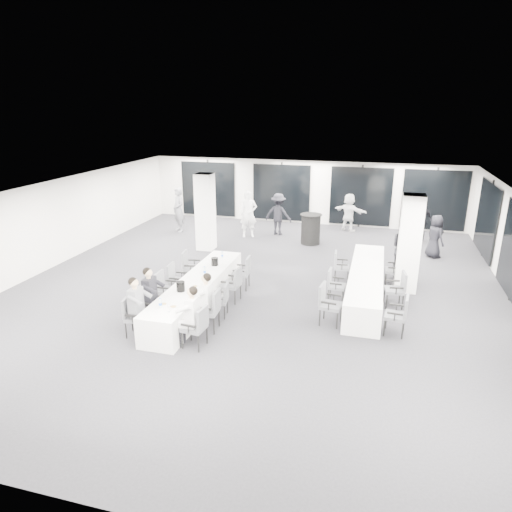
{
  "coord_description": "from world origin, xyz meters",
  "views": [
    {
      "loc": [
        3.25,
        -11.99,
        5.15
      ],
      "look_at": [
        0.04,
        -0.2,
        1.06
      ],
      "focal_mm": 32.0,
      "sensor_mm": 36.0,
      "label": 1
    }
  ],
  "objects": [
    {
      "name": "banquet_table_main",
      "position": [
        -1.19,
        -1.63,
        0.38
      ],
      "size": [
        0.9,
        5.0,
        0.75
      ],
      "primitive_type": "cube",
      "color": "white",
      "rests_on": "floor"
    },
    {
      "name": "seated_guest_d",
      "position": [
        -0.52,
        -2.82,
        0.81
      ],
      "size": [
        0.5,
        0.38,
        1.44
      ],
      "rotation": [
        0.0,
        0.0,
        1.57
      ],
      "color": "silver",
      "rests_on": "floor"
    },
    {
      "name": "ice_bucket_near",
      "position": [
        -1.28,
        -2.44,
        0.87
      ],
      "size": [
        0.21,
        0.21,
        0.24
      ],
      "primitive_type": "cylinder",
      "color": "black",
      "rests_on": "banquet_table_main"
    },
    {
      "name": "standing_guest_d",
      "position": [
        4.95,
        6.33,
        0.93
      ],
      "size": [
        1.23,
        1.18,
        1.86
      ],
      "primitive_type": "imported",
      "rotation": [
        0.0,
        0.0,
        3.85
      ],
      "color": "black",
      "rests_on": "floor"
    },
    {
      "name": "chair_side_right_near",
      "position": [
        3.94,
        -1.88,
        0.55
      ],
      "size": [
        0.53,
        0.58,
        0.97
      ],
      "rotation": [
        0.0,
        0.0,
        1.47
      ],
      "color": "#4E5055",
      "rests_on": "floor"
    },
    {
      "name": "plate_c",
      "position": [
        -1.04,
        -2.09,
        0.76
      ],
      "size": [
        0.19,
        0.19,
        0.03
      ],
      "color": "white",
      "rests_on": "banquet_table_main"
    },
    {
      "name": "seated_guest_b",
      "position": [
        -1.85,
        -2.83,
        0.81
      ],
      "size": [
        0.5,
        0.38,
        1.44
      ],
      "rotation": [
        0.0,
        0.0,
        -1.57
      ],
      "color": "black",
      "rests_on": "floor"
    },
    {
      "name": "water_bottle_b",
      "position": [
        -1.12,
        -1.23,
        0.86
      ],
      "size": [
        0.07,
        0.07,
        0.23
      ],
      "primitive_type": "cylinder",
      "color": "silver",
      "rests_on": "banquet_table_main"
    },
    {
      "name": "standing_guest_a",
      "position": [
        -1.74,
        5.21,
        1.06
      ],
      "size": [
        0.95,
        0.87,
        2.12
      ],
      "primitive_type": "imported",
      "rotation": [
        0.0,
        0.0,
        0.38
      ],
      "color": "silver",
      "rests_on": "floor"
    },
    {
      "name": "column_right",
      "position": [
        4.2,
        1.0,
        1.4
      ],
      "size": [
        0.6,
        0.6,
        2.8
      ],
      "primitive_type": "cube",
      "color": "white",
      "rests_on": "floor"
    },
    {
      "name": "chair_side_right_far",
      "position": [
        3.94,
        1.34,
        0.53
      ],
      "size": [
        0.47,
        0.53,
        0.93
      ],
      "rotation": [
        0.0,
        0.0,
        1.58
      ],
      "color": "#4E5055",
      "rests_on": "floor"
    },
    {
      "name": "seated_guest_c",
      "position": [
        -0.52,
        -3.65,
        0.81
      ],
      "size": [
        0.5,
        0.38,
        1.44
      ],
      "rotation": [
        0.0,
        0.0,
        1.57
      ],
      "color": "silver",
      "rests_on": "floor"
    },
    {
      "name": "standing_guest_f",
      "position": [
        2.1,
        7.2,
        0.91
      ],
      "size": [
        1.78,
        1.28,
        1.81
      ],
      "primitive_type": "imported",
      "rotation": [
        0.0,
        0.0,
        2.7
      ],
      "color": "silver",
      "rests_on": "floor"
    },
    {
      "name": "chair_side_left_mid",
      "position": [
        2.28,
        -0.31,
        0.51
      ],
      "size": [
        0.47,
        0.52,
        0.9
      ],
      "rotation": [
        0.0,
        0.0,
        -1.61
      ],
      "color": "#4E5055",
      "rests_on": "floor"
    },
    {
      "name": "seated_guest_a",
      "position": [
        -1.85,
        -3.5,
        0.81
      ],
      "size": [
        0.5,
        0.38,
        1.44
      ],
      "rotation": [
        0.0,
        0.0,
        -1.57
      ],
      "color": "slate",
      "rests_on": "floor"
    },
    {
      "name": "chair_main_left_near",
      "position": [
        -2.02,
        -3.51,
        0.53
      ],
      "size": [
        0.54,
        0.57,
        0.93
      ],
      "rotation": [
        0.0,
        0.0,
        -1.41
      ],
      "color": "#4E5055",
      "rests_on": "floor"
    },
    {
      "name": "banquet_table_side",
      "position": [
        3.11,
        0.24,
        0.38
      ],
      "size": [
        0.9,
        5.0,
        0.75
      ],
      "primitive_type": "cube",
      "color": "white",
      "rests_on": "floor"
    },
    {
      "name": "plate_b",
      "position": [
        -1.05,
        -3.35,
        0.76
      ],
      "size": [
        0.22,
        0.22,
        0.03
      ],
      "color": "white",
      "rests_on": "banquet_table_main"
    },
    {
      "name": "chair_side_left_near",
      "position": [
        2.27,
        -1.73,
        0.58
      ],
      "size": [
        0.57,
        0.62,
        1.02
      ],
      "rotation": [
        0.0,
        0.0,
        -1.7
      ],
      "color": "#4E5055",
      "rests_on": "floor"
    },
    {
      "name": "chair_side_right_mid",
      "position": [
        3.94,
        -0.27,
        0.55
      ],
      "size": [
        0.56,
        0.6,
        0.97
      ],
      "rotation": [
        0.0,
        0.0,
        1.73
      ],
      "color": "#4E5055",
      "rests_on": "floor"
    },
    {
      "name": "plate_a",
      "position": [
        -1.33,
        -3.28,
        0.76
      ],
      "size": [
        0.2,
        0.2,
        0.03
      ],
      "color": "white",
      "rests_on": "banquet_table_main"
    },
    {
      "name": "standing_guest_c",
      "position": [
        -0.65,
        5.84,
        0.97
      ],
      "size": [
        1.31,
        0.76,
        1.93
      ],
      "primitive_type": "imported",
      "rotation": [
        0.0,
        0.0,
        3.04
      ],
      "color": "black",
      "rests_on": "floor"
    },
    {
      "name": "chair_main_right_fourth",
      "position": [
        -0.35,
        -1.08,
        0.56
      ],
      "size": [
        0.53,
        0.58,
        0.97
      ],
      "rotation": [
        0.0,
        0.0,
        1.49
      ],
      "color": "#4E5055",
      "rests_on": "floor"
    },
    {
      "name": "cocktail_table",
      "position": [
        0.84,
        4.87,
        0.59
      ],
      "size": [
        0.84,
        0.84,
        1.16
      ],
      "color": "black",
      "rests_on": "floor"
    },
    {
      "name": "standing_guest_g",
      "position": [
        -4.8,
        5.22,
        1.05
      ],
      "size": [
        0.99,
        0.97,
        2.1
      ],
      "primitive_type": "imported",
      "rotation": [
        0.0,
        0.0,
        -0.71
      ],
      "color": "slate",
      "rests_on": "floor"
    },
    {
      "name": "standing_guest_e",
      "position": [
        5.27,
        4.39,
        0.86
      ],
      "size": [
        0.87,
        0.97,
        1.72
      ],
      "primitive_type": "imported",
      "rotation": [
        0.0,
        0.0,
        2.12
      ],
      "color": "black",
      "rests_on": "floor"
    },
    {
      "name": "water_bottle_c",
      "position": [
        -1.13,
        0.24,
        0.85
      ],
      "size": [
        0.06,
        0.06,
        0.2
      ],
      "primitive_type": "cylinder",
      "color": "silver",
      "rests_on": "banquet_table_main"
    },
    {
      "name": "ice_bucket_far",
      "position": [
        -1.12,
        -0.44,
        0.86
      ],
      "size": [
        0.2,
        0.2,
        0.23
      ],
      "primitive_type": "cylinder",
      "color": "black",
      "rests_on": "banquet_table_main"
    },
    {
      "name": "chair_main_left_second",
      "position": [
        -2.02,
        -2.82,
        0.54
      ],
      "size": [
        0.54,
        0.58,
        0.95
      ],
      "rotation": [
        0.0,
        0.0,
        -1.71
      ],
      "color": "#4E5055",
      "rests_on": "floor"
    },
    {
      "name": "chair_side_left_far",
      "position": [
        2.28,
        1.25,
        0.52
      ],
      "size": [
        0.49,
        0.54,
        0.91
      ],
      "rotation": [
        0.0,
        0.0,
        -1.51
      ],
      "color": "#4E5055",
      "rests_on": "floor"
    },
    {
      "name": "chair_main_right_near",
      "position": [
        -0.35,
        -3.66,
        0.55
      ],
      "size": [
        0.53,
        0.58,
        0.96
      ],
      "rotation": [
        0.0,
        0.0,
        1.47
      ],
      "color": "#4E5055",
      "rests_on": "floor"
    },
    {
      "name": "chair_main_right_mid",
      "position": [
        -0.36,
        -2.04,
        0.5
      ],
      "size": [
        0.49,
        0.53,
        0.87
      ],
      "rotation": [
        0.0,
        0.0,
        1.71
      ],
      "color": "#4E5055",
      "rests_on": "floor"
    },
    {
      "name": "room",
      "position": [
        0.89,
        1.11,
        1.39
      ],
      "size": [
        14.04,
        16.04,
        2.84
      ],
      "color": "#242429",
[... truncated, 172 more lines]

